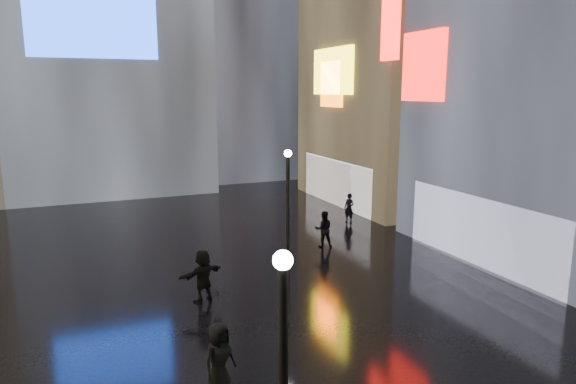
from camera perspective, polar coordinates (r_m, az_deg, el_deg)
ground at (r=21.33m, az=-8.53°, el=-9.37°), size 140.00×140.00×0.00m
lamp_far at (r=20.37m, az=-0.01°, el=-1.57°), size 0.30×0.30×5.20m
pedestrian_4 at (r=13.45m, az=-7.65°, el=-17.89°), size 1.09×0.95×1.87m
pedestrian_5 at (r=18.78m, az=-9.43°, el=-9.18°), size 1.86×1.19×1.92m
pedestrian_7 at (r=24.84m, az=3.99°, el=-4.14°), size 1.04×0.92×1.78m
umbrella_2 at (r=12.84m, az=-7.82°, el=-12.49°), size 1.32×1.32×0.89m
pedestrian_8 at (r=29.51m, az=6.80°, el=-1.80°), size 0.64×0.74×1.70m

